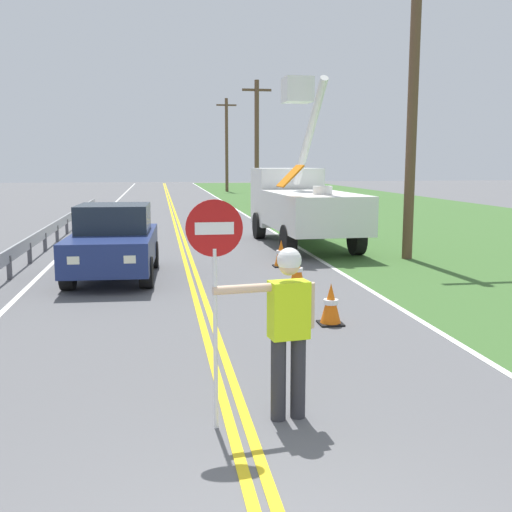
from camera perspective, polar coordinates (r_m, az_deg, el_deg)
grass_verge_right at (r=26.39m, az=18.93°, el=2.48°), size 16.00×110.00×0.01m
centerline_yellow_left at (r=23.33m, az=-7.36°, el=2.12°), size 0.11×110.00×0.01m
centerline_yellow_right at (r=23.33m, az=-6.92°, el=2.13°), size 0.11×110.00×0.01m
edge_line_right at (r=23.72m, az=1.59°, el=2.30°), size 0.12×110.00×0.01m
edge_line_left at (r=23.49m, az=-15.96°, el=1.90°), size 0.12×110.00×0.01m
flagger_worker at (r=6.35m, az=2.98°, el=-6.21°), size 1.08×0.31×1.83m
stop_sign_paddle at (r=5.99m, az=-3.88°, el=-0.65°), size 0.56×0.04×2.33m
utility_bucket_truck at (r=20.02m, az=4.16°, el=5.12°), size 2.67×6.87×5.40m
oncoming_sedan_nearest at (r=14.61m, az=-13.15°, el=1.27°), size 2.06×4.18×1.70m
utility_pole_near at (r=17.50m, az=14.44°, el=14.08°), size 1.80×0.28×8.40m
utility_pole_mid at (r=38.40m, az=0.07°, el=10.74°), size 1.80×0.28×7.62m
utility_pole_far at (r=55.97m, az=-2.76°, el=10.46°), size 1.80×0.28×8.29m
traffic_cone_lead at (r=10.26m, az=7.00°, el=-4.53°), size 0.40×0.40×0.70m
traffic_cone_mid at (r=13.20m, az=3.86°, el=-1.49°), size 0.40×0.40×0.70m
traffic_cone_tail at (r=15.77m, az=2.35°, el=0.21°), size 0.40×0.40×0.70m
guardrail_left_shoulder at (r=18.45m, az=-19.75°, el=1.53°), size 0.10×32.00×0.71m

